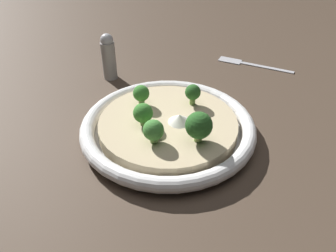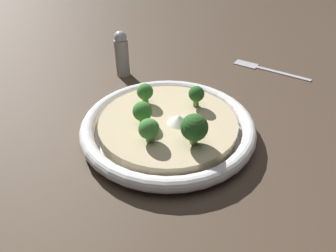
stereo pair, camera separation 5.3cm
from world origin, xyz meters
The scene contains 10 objects.
ground_plane centered at (0.00, 0.00, 0.00)m, with size 6.00×6.00×0.00m, color #47382B.
risotto_bowl centered at (0.00, 0.00, 0.02)m, with size 0.28×0.28×0.03m.
cheese_sprinkle centered at (-0.01, -0.02, 0.04)m, with size 0.04×0.04×0.01m.
broccoli_front centered at (0.03, -0.05, 0.05)m, with size 0.03×0.03×0.04m.
broccoli_back_right centered at (0.06, 0.03, 0.05)m, with size 0.03×0.03×0.04m.
broccoli_back centered at (0.00, 0.04, 0.05)m, with size 0.03×0.03×0.04m.
broccoli_front_left centered at (-0.06, -0.03, 0.06)m, with size 0.04×0.04×0.05m.
broccoli_left centered at (-0.05, 0.04, 0.05)m, with size 0.03×0.03×0.04m.
fork_utensil centered at (0.20, -0.25, 0.00)m, with size 0.13×0.14×0.00m.
pepper_shaker centered at (0.23, 0.06, 0.05)m, with size 0.03×0.03×0.10m.
Camera 2 is at (-0.42, 0.07, 0.33)m, focal length 35.00 mm.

